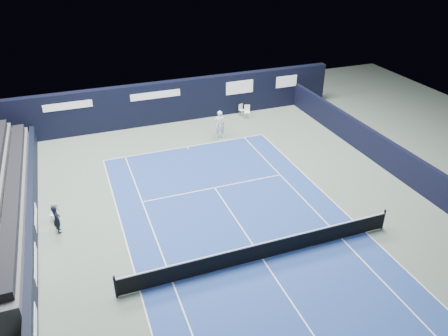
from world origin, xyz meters
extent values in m
plane|color=#57685C|center=(0.00, 2.00, 0.00)|extent=(48.00, 48.00, 0.00)
cube|color=navy|center=(0.00, 0.00, 0.00)|extent=(10.97, 23.77, 0.01)
cube|color=black|center=(10.50, 6.00, 0.90)|extent=(0.30, 22.00, 1.80)
cube|color=white|center=(5.71, 15.10, 0.45)|extent=(0.53, 0.52, 0.04)
cube|color=white|center=(5.77, 15.29, 0.71)|extent=(0.41, 0.16, 0.51)
cylinder|color=white|center=(5.93, 15.21, 0.22)|extent=(0.02, 0.02, 0.45)
cylinder|color=white|center=(5.59, 15.33, 0.22)|extent=(0.02, 0.02, 0.45)
cylinder|color=white|center=(5.82, 14.88, 0.22)|extent=(0.02, 0.02, 0.45)
cylinder|color=white|center=(5.48, 15.00, 0.22)|extent=(0.02, 0.02, 0.45)
cube|color=white|center=(5.77, 15.31, 0.79)|extent=(0.35, 0.19, 0.32)
cube|color=silver|center=(5.54, 15.71, 0.40)|extent=(0.48, 0.47, 0.04)
cube|color=silver|center=(5.48, 15.87, 0.63)|extent=(0.37, 0.16, 0.45)
cylinder|color=silver|center=(5.64, 15.91, 0.20)|extent=(0.02, 0.02, 0.40)
cylinder|color=silver|center=(5.34, 15.80, 0.20)|extent=(0.02, 0.02, 0.40)
cylinder|color=silver|center=(5.75, 15.62, 0.20)|extent=(0.02, 0.02, 0.40)
cylinder|color=silver|center=(5.44, 15.51, 0.20)|extent=(0.02, 0.02, 0.40)
cube|color=silver|center=(-8.51, 6.26, 0.41)|extent=(0.48, 0.46, 0.04)
cube|color=silver|center=(-8.46, 6.43, 0.65)|extent=(0.38, 0.14, 0.46)
cylinder|color=silver|center=(-8.30, 6.37, 0.20)|extent=(0.02, 0.02, 0.41)
cylinder|color=silver|center=(-8.62, 6.46, 0.20)|extent=(0.02, 0.02, 0.41)
cylinder|color=silver|center=(-8.39, 6.06, 0.20)|extent=(0.02, 0.02, 0.41)
cylinder|color=silver|center=(-8.71, 6.16, 0.20)|extent=(0.02, 0.02, 0.41)
imported|color=black|center=(-8.37, 5.27, 0.74)|extent=(0.44, 0.59, 1.49)
cube|color=white|center=(0.00, 11.88, 0.01)|extent=(10.97, 0.06, 0.00)
cube|color=white|center=(5.49, 0.00, 0.01)|extent=(0.06, 23.77, 0.00)
cube|color=white|center=(-5.49, 0.00, 0.01)|extent=(0.06, 23.77, 0.00)
cube|color=white|center=(4.12, 0.00, 0.01)|extent=(0.06, 23.77, 0.00)
cube|color=white|center=(-4.12, 0.00, 0.01)|extent=(0.06, 23.77, 0.00)
cube|color=white|center=(0.00, 6.40, 0.01)|extent=(8.23, 0.06, 0.00)
cube|color=white|center=(0.00, 0.00, 0.01)|extent=(0.06, 12.80, 0.00)
cube|color=white|center=(0.00, 11.73, 0.01)|extent=(0.06, 0.30, 0.00)
cylinder|color=black|center=(6.40, 0.00, 0.55)|extent=(0.10, 0.10, 1.10)
cylinder|color=black|center=(-6.40, 0.00, 0.55)|extent=(0.10, 0.10, 1.10)
cube|color=black|center=(0.00, 0.00, 0.46)|extent=(12.80, 0.03, 0.86)
cube|color=white|center=(0.00, 0.00, 0.91)|extent=(12.80, 0.05, 0.06)
cube|color=black|center=(0.00, 16.50, 1.55)|extent=(26.00, 0.60, 3.10)
cube|color=silver|center=(-7.00, 16.18, 2.30)|extent=(3.20, 0.02, 0.50)
cube|color=silver|center=(-1.00, 16.18, 2.30)|extent=(3.60, 0.02, 0.50)
cube|color=silver|center=(5.50, 16.18, 2.10)|extent=(2.20, 0.02, 1.00)
cube|color=silver|center=(9.50, 16.18, 2.10)|extent=(1.80, 0.02, 0.90)
cube|color=black|center=(-9.50, 6.00, 0.60)|extent=(0.30, 22.00, 1.20)
cube|color=silver|center=(-9.33, -1.00, 0.60)|extent=(0.02, 2.00, 0.45)
cube|color=silver|center=(-9.33, 2.50, 0.60)|extent=(0.02, 2.40, 0.45)
cube|color=silver|center=(-9.33, 6.00, 0.60)|extent=(0.02, 2.00, 0.45)
cube|color=#48484A|center=(-10.10, 7.00, 0.82)|extent=(0.90, 16.00, 1.65)
cube|color=black|center=(-10.10, 7.00, 1.85)|extent=(0.63, 15.20, 0.40)
imported|color=white|center=(2.55, 12.56, 0.98)|extent=(0.80, 0.61, 1.97)
cylinder|color=black|center=(2.40, 12.26, 1.05)|extent=(0.03, 0.29, 0.13)
torus|color=black|center=(2.40, 12.01, 1.15)|extent=(0.30, 0.13, 0.29)
camera|label=1|loc=(-6.83, -13.34, 13.05)|focal=35.00mm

